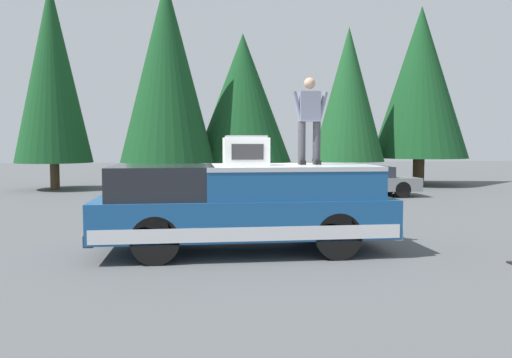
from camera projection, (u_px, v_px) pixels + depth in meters
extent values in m
plane|color=#4C4F51|center=(256.00, 247.00, 10.04)|extent=(90.00, 90.00, 0.00)
cube|color=navy|center=(244.00, 215.00, 9.57)|extent=(2.00, 5.50, 0.70)
cube|color=silver|center=(244.00, 225.00, 9.59)|extent=(2.01, 5.39, 0.24)
cube|color=black|center=(163.00, 182.00, 9.34)|extent=(1.84, 1.87, 0.60)
cube|color=navy|center=(289.00, 183.00, 9.64)|extent=(1.92, 3.19, 0.52)
cube|color=#B7BABF|center=(289.00, 167.00, 9.61)|extent=(1.94, 3.19, 0.08)
cube|color=#232326|center=(99.00, 232.00, 9.27)|extent=(1.96, 0.16, 0.20)
cube|color=#B2B5BA|center=(379.00, 226.00, 9.92)|extent=(1.96, 0.16, 0.20)
cylinder|color=black|center=(155.00, 240.00, 8.56)|extent=(0.30, 0.84, 0.84)
cylinder|color=black|center=(162.00, 224.00, 10.24)|extent=(0.30, 0.84, 0.84)
cylinder|color=black|center=(337.00, 236.00, 8.94)|extent=(0.30, 0.84, 0.84)
cylinder|color=black|center=(315.00, 221.00, 10.63)|extent=(0.30, 0.84, 0.84)
cube|color=silver|center=(246.00, 152.00, 9.47)|extent=(0.64, 0.84, 0.52)
cube|color=#2D2D30|center=(248.00, 152.00, 9.15)|extent=(0.01, 0.59, 0.29)
cube|color=#99999E|center=(246.00, 137.00, 9.45)|extent=(0.58, 0.76, 0.04)
cylinder|color=#333338|center=(317.00, 143.00, 9.85)|extent=(0.15, 0.15, 0.84)
cube|color=black|center=(317.00, 162.00, 9.84)|extent=(0.26, 0.11, 0.08)
cylinder|color=#333338|center=(302.00, 143.00, 9.81)|extent=(0.15, 0.15, 0.84)
cube|color=black|center=(302.00, 163.00, 9.80)|extent=(0.26, 0.11, 0.08)
cube|color=gray|center=(309.00, 107.00, 9.78)|extent=(0.24, 0.40, 0.58)
sphere|color=tan|center=(310.00, 83.00, 9.75)|extent=(0.22, 0.22, 0.22)
cylinder|color=gray|center=(322.00, 107.00, 9.78)|extent=(0.09, 0.23, 0.58)
cylinder|color=gray|center=(297.00, 106.00, 9.72)|extent=(0.09, 0.23, 0.58)
cube|color=gray|center=(364.00, 184.00, 19.54)|extent=(1.64, 4.10, 0.50)
cube|color=#282D38|center=(366.00, 172.00, 19.52)|extent=(1.31, 1.89, 0.42)
cylinder|color=black|center=(337.00, 190.00, 18.69)|extent=(0.20, 0.62, 0.62)
cylinder|color=black|center=(327.00, 187.00, 20.12)|extent=(0.20, 0.62, 0.62)
cylinder|color=black|center=(402.00, 190.00, 19.00)|extent=(0.20, 0.62, 0.62)
cylinder|color=black|center=(388.00, 186.00, 20.42)|extent=(0.20, 0.62, 0.62)
cylinder|color=#4C3826|center=(418.00, 171.00, 25.01)|extent=(0.56, 0.56, 1.34)
cone|color=#14421E|center=(421.00, 83.00, 24.70)|extent=(4.64, 4.64, 7.42)
cylinder|color=#4C3826|center=(347.00, 174.00, 23.63)|extent=(0.40, 0.40, 1.22)
cone|color=#194C23|center=(348.00, 95.00, 23.36)|extent=(3.37, 3.37, 6.22)
cylinder|color=#4C3826|center=(243.00, 174.00, 24.45)|extent=(0.56, 0.56, 1.16)
cone|color=#14421E|center=(243.00, 98.00, 24.19)|extent=(4.66, 4.66, 6.16)
cylinder|color=#4C3826|center=(168.00, 176.00, 22.58)|extent=(0.50, 0.50, 1.22)
cone|color=#14421E|center=(167.00, 71.00, 22.25)|extent=(4.18, 4.18, 8.13)
cylinder|color=#4C3826|center=(55.00, 176.00, 22.46)|extent=(0.40, 0.40, 1.21)
cone|color=#14421E|center=(52.00, 72.00, 22.14)|extent=(3.34, 3.34, 7.97)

